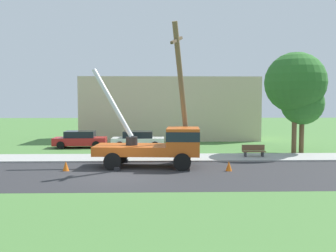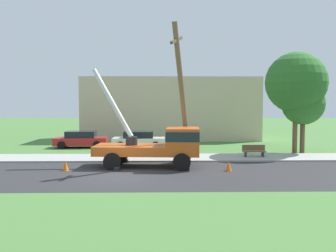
# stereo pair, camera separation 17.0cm
# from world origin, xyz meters

# --- Properties ---
(ground_plane) EXTENTS (120.00, 120.00, 0.00)m
(ground_plane) POSITION_xyz_m (0.00, 12.00, 0.00)
(ground_plane) COLOR #477538
(road_asphalt) EXTENTS (80.00, 7.86, 0.01)m
(road_asphalt) POSITION_xyz_m (0.00, 0.00, 0.00)
(road_asphalt) COLOR #2B2B2D
(road_asphalt) RESTS_ON ground
(sidewalk_strip) EXTENTS (80.00, 3.26, 0.10)m
(sidewalk_strip) POSITION_xyz_m (0.00, 5.56, 0.05)
(sidewalk_strip) COLOR #9E9E99
(sidewalk_strip) RESTS_ON ground
(utility_truck) EXTENTS (6.74, 3.25, 5.98)m
(utility_truck) POSITION_xyz_m (2.22, 2.28, 1.41)
(utility_truck) COLOR #C65119
(utility_truck) RESTS_ON ground
(leaning_utility_pole) EXTENTS (1.57, 3.36, 8.64)m
(leaning_utility_pole) POSITION_xyz_m (3.52, 3.25, 4.42)
(leaning_utility_pole) COLOR brown
(leaning_utility_pole) RESTS_ON ground
(traffic_cone_ahead) EXTENTS (0.36, 0.36, 0.56)m
(traffic_cone_ahead) POSITION_xyz_m (6.01, 0.85, 0.28)
(traffic_cone_ahead) COLOR orange
(traffic_cone_ahead) RESTS_ON ground
(traffic_cone_behind) EXTENTS (0.36, 0.36, 0.56)m
(traffic_cone_behind) POSITION_xyz_m (-3.18, 1.12, 0.28)
(traffic_cone_behind) COLOR orange
(traffic_cone_behind) RESTS_ON ground
(traffic_cone_curbside) EXTENTS (0.36, 0.36, 0.56)m
(traffic_cone_curbside) POSITION_xyz_m (3.39, 3.34, 0.28)
(traffic_cone_curbside) COLOR orange
(traffic_cone_curbside) RESTS_ON ground
(parked_sedan_red) EXTENTS (4.46, 2.12, 1.42)m
(parked_sedan_red) POSITION_xyz_m (-4.63, 11.75, 0.71)
(parked_sedan_red) COLOR #B21E1E
(parked_sedan_red) RESTS_ON ground
(parked_sedan_white) EXTENTS (4.44, 2.08, 1.42)m
(parked_sedan_white) POSITION_xyz_m (0.34, 11.38, 0.71)
(parked_sedan_white) COLOR silver
(parked_sedan_white) RESTS_ON ground
(park_bench) EXTENTS (1.60, 0.45, 0.90)m
(park_bench) POSITION_xyz_m (8.68, 5.63, 0.46)
(park_bench) COLOR brown
(park_bench) RESTS_ON ground
(roadside_tree_near) EXTENTS (4.57, 4.57, 7.64)m
(roadside_tree_near) POSITION_xyz_m (12.39, 7.94, 5.34)
(roadside_tree_near) COLOR brown
(roadside_tree_near) RESTS_ON ground
(roadside_tree_far) EXTENTS (3.22, 3.22, 5.38)m
(roadside_tree_far) POSITION_xyz_m (13.01, 8.05, 3.75)
(roadside_tree_far) COLOR brown
(roadside_tree_far) RESTS_ON ground
(lowrise_building_backdrop) EXTENTS (18.00, 6.00, 6.40)m
(lowrise_building_backdrop) POSITION_xyz_m (3.24, 19.14, 3.20)
(lowrise_building_backdrop) COLOR #C6B293
(lowrise_building_backdrop) RESTS_ON ground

